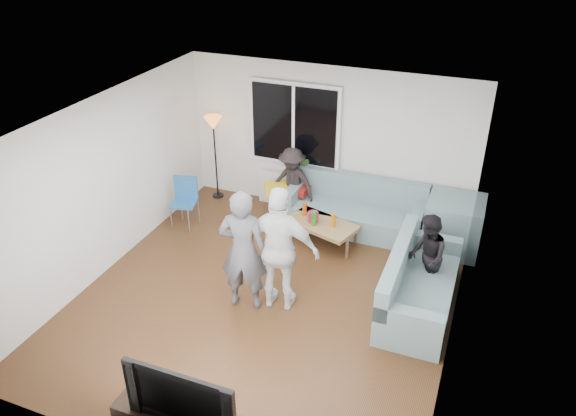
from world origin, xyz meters
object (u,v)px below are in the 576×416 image
at_px(sofa_back_section, 355,206).
at_px(player_left, 243,251).
at_px(sofa_right_section, 421,281).
at_px(floor_lamp, 216,158).
at_px(television, 186,392).
at_px(spectator_right, 427,257).
at_px(spectator_back, 292,183).
at_px(coffee_table, 321,233).
at_px(side_chair, 184,204).
at_px(player_right, 280,250).

relative_size(sofa_back_section, player_left, 1.31).
relative_size(sofa_right_section, floor_lamp, 1.28).
bearing_deg(television, spectator_right, 62.66).
height_order(sofa_right_section, floor_lamp, floor_lamp).
distance_m(sofa_right_section, spectator_back, 3.05).
distance_m(sofa_right_section, spectator_right, 0.37).
bearing_deg(spectator_back, sofa_back_section, 7.66).
xyz_separation_m(sofa_right_section, spectator_back, (-2.51, 1.72, 0.21)).
relative_size(player_left, spectator_back, 1.37).
height_order(coffee_table, television, television).
distance_m(sofa_right_section, coffee_table, 2.03).
bearing_deg(side_chair, sofa_back_section, 5.68).
relative_size(side_chair, television, 0.74).
bearing_deg(player_left, spectator_back, -94.75).
relative_size(coffee_table, floor_lamp, 0.71).
height_order(player_right, spectator_back, player_right).
bearing_deg(television, sofa_right_section, 60.29).
xyz_separation_m(side_chair, television, (2.31, -3.81, 0.35)).
distance_m(side_chair, player_right, 2.71).
bearing_deg(spectator_right, television, -46.44).
xyz_separation_m(side_chair, player_left, (1.84, -1.54, 0.45)).
distance_m(coffee_table, player_right, 1.80).
distance_m(floor_lamp, spectator_right, 4.37).
xyz_separation_m(spectator_right, spectator_back, (-2.51, 1.40, 0.02)).
relative_size(spectator_right, spectator_back, 0.97).
bearing_deg(floor_lamp, player_right, -47.82).
relative_size(side_chair, floor_lamp, 0.55).
bearing_deg(spectator_right, spectator_back, -138.22).
xyz_separation_m(coffee_table, floor_lamp, (-2.33, 0.87, 0.58)).
height_order(player_right, spectator_right, player_right).
relative_size(sofa_back_section, television, 1.97).
bearing_deg(sofa_back_section, spectator_right, -44.67).
height_order(side_chair, player_left, player_left).
bearing_deg(player_right, player_left, 14.69).
bearing_deg(sofa_right_section, player_left, 109.94).
xyz_separation_m(sofa_right_section, floor_lamp, (-4.07, 1.90, 0.36)).
relative_size(sofa_back_section, spectator_right, 1.85).
distance_m(spectator_back, television, 4.86).
height_order(floor_lamp, spectator_right, floor_lamp).
bearing_deg(side_chair, coffee_table, -6.80).
bearing_deg(side_chair, sofa_right_section, -24.14).
relative_size(player_left, player_right, 0.98).
bearing_deg(coffee_table, player_right, -91.22).
xyz_separation_m(sofa_right_section, television, (-1.76, -3.08, 0.35)).
relative_size(floor_lamp, player_left, 0.89).
xyz_separation_m(sofa_right_section, side_chair, (-4.07, 0.73, 0.01)).
distance_m(floor_lamp, television, 5.49).
bearing_deg(side_chair, spectator_right, -19.73).
bearing_deg(sofa_right_section, floor_lamp, 65.01).
xyz_separation_m(spectator_back, television, (0.75, -4.80, 0.14)).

